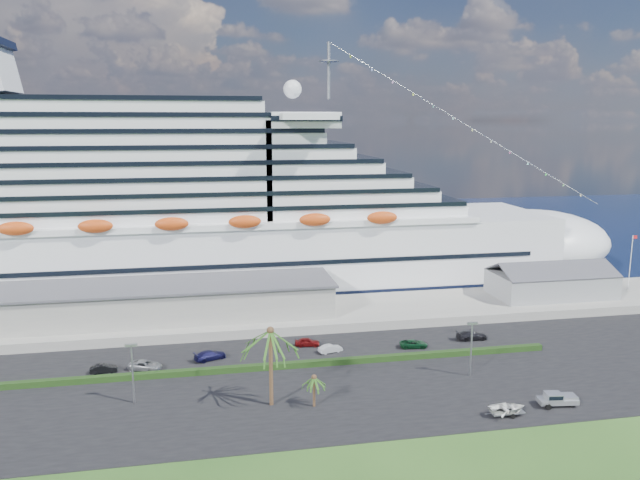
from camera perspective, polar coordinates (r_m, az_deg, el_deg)
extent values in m
plane|color=#254E1A|center=(84.11, 2.90, -15.47)|extent=(420.00, 420.00, 0.00)
cube|color=black|center=(93.81, 1.28, -12.53)|extent=(140.00, 38.00, 0.12)
cube|color=gray|center=(120.26, -1.64, -6.76)|extent=(240.00, 20.00, 1.80)
cube|color=black|center=(207.36, -5.63, 0.44)|extent=(420.00, 160.00, 0.02)
cube|color=silver|center=(140.28, -11.34, -1.41)|extent=(160.00, 30.00, 16.00)
ellipsoid|color=silver|center=(160.58, 18.52, -0.23)|extent=(40.00, 30.00, 16.00)
cube|color=black|center=(141.85, -11.23, -4.10)|extent=(164.00, 30.60, 2.40)
cube|color=silver|center=(138.08, -16.69, 7.21)|extent=(128.00, 26.00, 24.80)
cube|color=silver|center=(138.77, -2.17, 10.89)|extent=(14.00, 38.00, 3.20)
cylinder|color=gray|center=(140.45, 0.80, 15.23)|extent=(0.70, 0.70, 12.00)
ellipsoid|color=#C54312|center=(123.06, -13.41, 1.44)|extent=(90.00, 2.40, 2.60)
ellipsoid|color=#C54312|center=(154.32, -12.93, 3.32)|extent=(90.00, 2.40, 2.60)
cube|color=black|center=(140.11, -11.35, -1.09)|extent=(144.00, 30.40, 0.90)
cube|color=gray|center=(117.94, -13.78, -5.46)|extent=(60.00, 14.00, 6.00)
cube|color=#4C4C54|center=(117.12, -13.85, -4.00)|extent=(61.00, 15.00, 0.40)
cube|color=gray|center=(137.22, 20.37, -3.80)|extent=(24.00, 12.00, 4.80)
cube|color=#4C4C54|center=(133.91, 21.13, -2.61)|extent=(24.00, 6.31, 2.74)
cube|color=#4C4C54|center=(138.89, 19.84, -2.06)|extent=(24.00, 6.31, 2.74)
cylinder|color=silver|center=(146.47, 26.51, -1.92)|extent=(0.16, 0.16, 12.00)
cube|color=red|center=(145.75, 26.85, 0.24)|extent=(1.00, 0.04, 0.70)
cube|color=black|center=(96.97, -4.08, -11.42)|extent=(88.00, 1.10, 0.90)
cylinder|color=gray|center=(88.23, -16.75, -11.71)|extent=(0.24, 0.24, 8.00)
cube|color=gray|center=(86.78, -16.90, -9.20)|extent=(1.60, 0.35, 0.35)
cylinder|color=gray|center=(95.64, 13.65, -9.76)|extent=(0.24, 0.24, 8.00)
cube|color=gray|center=(94.30, 13.76, -7.42)|extent=(1.60, 0.35, 0.35)
cylinder|color=#47301E|center=(83.96, -4.51, -11.61)|extent=(0.54, 0.54, 10.50)
sphere|color=#47301E|center=(82.10, -4.56, -8.22)|extent=(0.98, 0.98, 0.98)
cylinder|color=#47301E|center=(84.57, -0.55, -13.73)|extent=(0.35, 0.35, 4.20)
sphere|color=#47301E|center=(83.71, -0.55, -12.43)|extent=(0.73, 0.73, 0.73)
imported|color=black|center=(100.73, -19.17, -11.03)|extent=(4.06, 1.73, 1.30)
imported|color=gray|center=(99.95, -15.69, -10.97)|extent=(5.54, 3.88, 1.40)
imported|color=#11113B|center=(101.61, -10.01, -10.33)|extent=(5.52, 3.88, 1.48)
imported|color=#630D0E|center=(105.80, -1.18, -9.30)|extent=(4.38, 2.27, 1.42)
imported|color=silver|center=(103.07, 0.96, -9.90)|extent=(4.19, 2.38, 1.31)
imported|color=#0E3B1E|center=(106.30, 8.56, -9.37)|extent=(4.87, 2.73, 1.29)
imported|color=black|center=(111.82, 13.70, -8.46)|extent=(5.36, 2.19, 1.56)
cylinder|color=black|center=(89.41, 20.17, -14.14)|extent=(0.79, 0.36, 0.76)
cylinder|color=black|center=(90.82, 19.57, -13.70)|extent=(0.79, 0.36, 0.76)
cylinder|color=black|center=(91.09, 22.03, -13.80)|extent=(0.79, 0.36, 0.76)
cylinder|color=black|center=(92.47, 21.41, -13.38)|extent=(0.79, 0.36, 0.76)
cube|color=#B1B3B8|center=(90.87, 20.89, -13.55)|extent=(5.36, 2.56, 0.67)
cube|color=#B1B3B8|center=(91.42, 21.67, -13.19)|extent=(2.51, 2.14, 0.53)
cube|color=#B1B3B8|center=(90.27, 20.55, -13.23)|extent=(2.32, 2.07, 0.91)
cube|color=black|center=(90.23, 20.56, -13.17)|extent=(2.14, 2.09, 0.53)
cube|color=#B1B3B8|center=(89.71, 19.67, -13.65)|extent=(1.09, 1.91, 0.33)
cube|color=gray|center=(86.09, 16.74, -14.83)|extent=(4.37, 1.65, 0.11)
cylinder|color=gray|center=(85.24, 15.51, -15.03)|extent=(2.08, 0.10, 0.08)
cylinder|color=black|center=(85.67, 17.23, -15.15)|extent=(0.61, 0.21, 0.61)
cylinder|color=black|center=(87.02, 16.69, -14.69)|extent=(0.61, 0.21, 0.61)
imported|color=white|center=(85.85, 16.76, -14.49)|extent=(4.83, 3.48, 0.99)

